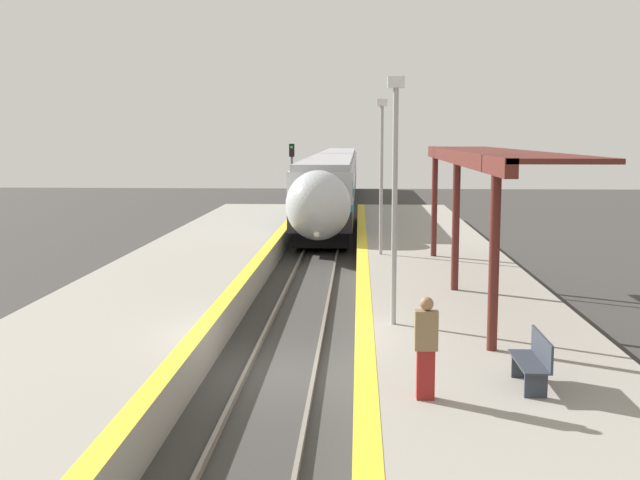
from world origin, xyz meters
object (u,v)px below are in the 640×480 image
(platform_bench, at_px, (534,360))
(lamppost_mid, at_px, (381,166))
(train, at_px, (335,178))
(lamppost_near, at_px, (395,185))
(person_waiting, at_px, (426,347))
(railway_signal, at_px, (292,177))

(platform_bench, bearing_deg, lamppost_mid, 98.12)
(train, height_order, lamppost_near, lamppost_near)
(person_waiting, distance_m, lamppost_mid, 15.75)
(person_waiting, bearing_deg, train, 93.70)
(platform_bench, relative_size, person_waiting, 0.88)
(train, xyz_separation_m, railway_signal, (-2.02, -10.41, 0.60))
(platform_bench, relative_size, railway_signal, 0.31)
(person_waiting, height_order, lamppost_mid, lamppost_mid)
(platform_bench, distance_m, lamppost_mid, 15.30)
(train, distance_m, platform_bench, 41.26)
(railway_signal, xyz_separation_m, lamppost_mid, (4.43, -15.67, 1.17))
(platform_bench, xyz_separation_m, lamppost_mid, (-2.13, 14.92, 2.62))
(lamppost_mid, bearing_deg, train, 95.26)
(platform_bench, bearing_deg, railway_signal, 102.10)
(platform_bench, bearing_deg, person_waiting, -159.91)
(person_waiting, relative_size, lamppost_near, 0.30)
(person_waiting, bearing_deg, lamppost_near, 93.29)
(platform_bench, height_order, lamppost_mid, lamppost_mid)
(lamppost_near, relative_size, lamppost_mid, 1.00)
(platform_bench, height_order, person_waiting, person_waiting)
(railway_signal, bearing_deg, train, 78.99)
(railway_signal, distance_m, lamppost_mid, 16.33)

